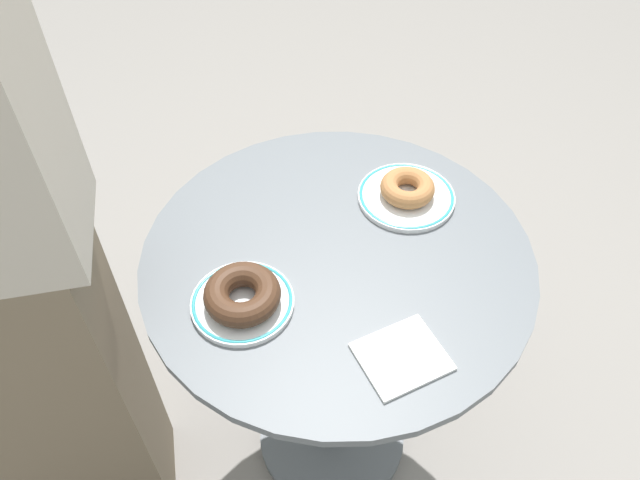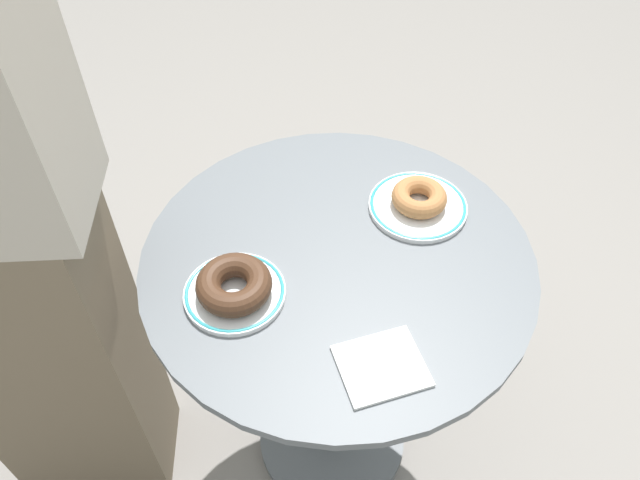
{
  "view_description": "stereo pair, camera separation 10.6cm",
  "coord_description": "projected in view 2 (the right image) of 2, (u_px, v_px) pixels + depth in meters",
  "views": [
    {
      "loc": [
        -0.49,
        -0.53,
        1.56
      ],
      "look_at": [
        -0.03,
        0.02,
        0.78
      ],
      "focal_mm": 34.77,
      "sensor_mm": 36.0,
      "label": 1
    },
    {
      "loc": [
        -0.4,
        -0.59,
        1.56
      ],
      "look_at": [
        -0.03,
        0.02,
        0.78
      ],
      "focal_mm": 34.77,
      "sensor_mm": 36.0,
      "label": 2
    }
  ],
  "objects": [
    {
      "name": "donut_cinnamon",
      "position": [
        419.0,
        197.0,
        1.15
      ],
      "size": [
        0.12,
        0.12,
        0.03
      ],
      "primitive_type": "torus",
      "rotation": [
        0.0,
        0.0,
        4.5
      ],
      "color": "#A36B3D",
      "rests_on": "plate_right"
    },
    {
      "name": "donut_chocolate",
      "position": [
        234.0,
        285.0,
        1.0
      ],
      "size": [
        0.17,
        0.17,
        0.04
      ],
      "primitive_type": "torus",
      "rotation": [
        0.0,
        0.0,
        5.33
      ],
      "color": "#422819",
      "rests_on": "plate_left"
    },
    {
      "name": "plate_right",
      "position": [
        418.0,
        206.0,
        1.16
      ],
      "size": [
        0.19,
        0.19,
        0.01
      ],
      "color": "white",
      "rests_on": "cafe_table"
    },
    {
      "name": "plate_left",
      "position": [
        235.0,
        292.0,
        1.03
      ],
      "size": [
        0.17,
        0.17,
        0.01
      ],
      "color": "white",
      "rests_on": "cafe_table"
    },
    {
      "name": "cafe_table",
      "position": [
        335.0,
        332.0,
        1.27
      ],
      "size": [
        0.7,
        0.7,
        0.74
      ],
      "color": "#565B60",
      "rests_on": "ground"
    },
    {
      "name": "paper_napkin",
      "position": [
        381.0,
        366.0,
        0.94
      ],
      "size": [
        0.15,
        0.14,
        0.01
      ],
      "primitive_type": "cube",
      "rotation": [
        0.0,
        0.0,
        -0.25
      ],
      "color": "white",
      "rests_on": "cafe_table"
    },
    {
      "name": "ground_plane",
      "position": [
        332.0,
        440.0,
        1.64
      ],
      "size": [
        7.0,
        7.0,
        0.02
      ],
      "primitive_type": "cube",
      "color": "gray"
    }
  ]
}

